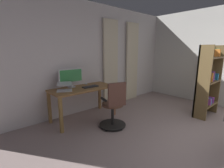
{
  "coord_description": "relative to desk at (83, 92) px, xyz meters",
  "views": [
    {
      "loc": [
        2.56,
        0.24,
        1.59
      ],
      "look_at": [
        0.32,
        -2.3,
        0.88
      ],
      "focal_mm": 26.14,
      "sensor_mm": 36.0,
      "label": 1
    }
  ],
  "objects": [
    {
      "name": "office_chair",
      "position": [
        -0.22,
        0.81,
        -0.21
      ],
      "size": [
        0.56,
        0.56,
        0.98
      ],
      "rotation": [
        0.0,
        0.0,
        2.86
      ],
      "color": "black",
      "rests_on": "ground"
    },
    {
      "name": "desk",
      "position": [
        0.0,
        0.0,
        0.0
      ],
      "size": [
        1.46,
        0.67,
        0.75
      ],
      "color": "olive",
      "rests_on": "ground"
    },
    {
      "name": "bookshelf",
      "position": [
        -2.38,
        1.76,
        0.2
      ],
      "size": [
        0.79,
        0.3,
        1.7
      ],
      "color": "brown",
      "rests_on": "ground"
    },
    {
      "name": "computer_monitor",
      "position": [
        0.18,
        -0.22,
        0.35
      ],
      "size": [
        0.58,
        0.18,
        0.42
      ],
      "color": "silver",
      "rests_on": "desk"
    },
    {
      "name": "curtain_left_panel",
      "position": [
        -2.06,
        -0.37,
        0.55
      ],
      "size": [
        0.5,
        0.06,
        2.4
      ],
      "primitive_type": "cube",
      "color": "beige",
      "rests_on": "ground"
    },
    {
      "name": "computer_mouse",
      "position": [
        -0.22,
        -0.23,
        0.12
      ],
      "size": [
        0.06,
        0.1,
        0.04
      ],
      "primitive_type": "ellipsoid",
      "color": "#B7BCC1",
      "rests_on": "desk"
    },
    {
      "name": "computer_keyboard",
      "position": [
        -0.15,
        0.08,
        0.11
      ],
      "size": [
        0.37,
        0.14,
        0.02
      ],
      "primitive_type": "cube",
      "color": "#232328",
      "rests_on": "desk"
    },
    {
      "name": "laptop",
      "position": [
        0.44,
        -0.01,
        0.15
      ],
      "size": [
        0.42,
        0.44,
        0.16
      ],
      "rotation": [
        0.0,
        0.0,
        -0.48
      ],
      "color": "silver",
      "rests_on": "desk"
    },
    {
      "name": "back_room_partition",
      "position": [
        -0.67,
        -0.48,
        0.73
      ],
      "size": [
        5.53,
        0.1,
        2.76
      ],
      "primitive_type": "cube",
      "color": "silver",
      "rests_on": "ground"
    },
    {
      "name": "curtain_right_panel",
      "position": [
        -1.16,
        -0.37,
        0.55
      ],
      "size": [
        0.5,
        0.06,
        2.4
      ],
      "primitive_type": "cube",
      "color": "beige",
      "rests_on": "ground"
    }
  ]
}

